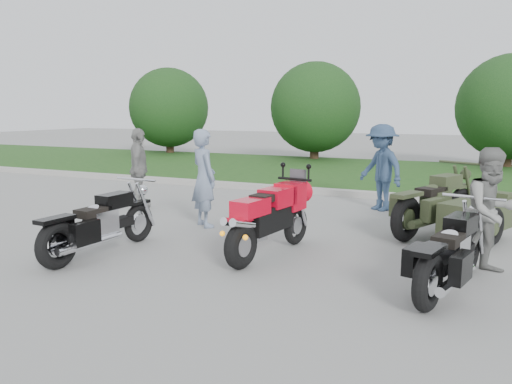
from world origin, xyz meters
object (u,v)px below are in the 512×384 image
at_px(cruiser_left, 97,226).
at_px(person_grey, 491,212).
at_px(sportbike_red, 269,216).
at_px(cruiser_sidecar, 457,211).
at_px(cruiser_right, 450,256).
at_px(person_denim, 381,168).
at_px(person_back, 139,169).
at_px(person_stripe, 204,178).

height_order(cruiser_left, person_grey, person_grey).
distance_m(sportbike_red, cruiser_sidecar, 3.27).
relative_size(cruiser_right, person_grey, 1.34).
distance_m(sportbike_red, cruiser_left, 2.48).
distance_m(person_denim, person_back, 5.10).
xyz_separation_m(cruiser_right, person_stripe, (-4.27, 1.75, 0.45)).
bearing_deg(cruiser_right, sportbike_red, -177.60).
bearing_deg(person_denim, cruiser_right, -32.30).
bearing_deg(person_back, person_denim, -99.62).
bearing_deg(person_grey, sportbike_red, 150.57).
distance_m(sportbike_red, person_denim, 4.17).
height_order(cruiser_sidecar, person_grey, person_grey).
bearing_deg(sportbike_red, person_denim, 87.98).
relative_size(cruiser_right, cruiser_sidecar, 0.92).
xyz_separation_m(cruiser_left, cruiser_sidecar, (4.66, 3.21, 0.02)).
bearing_deg(person_stripe, person_denim, -98.96).
distance_m(person_grey, person_denim, 4.15).
bearing_deg(person_grey, cruiser_left, 157.15).
xyz_separation_m(person_grey, person_denim, (-2.06, 3.60, 0.09)).
bearing_deg(cruiser_right, cruiser_left, -160.29).
relative_size(person_grey, person_back, 0.95).
distance_m(person_stripe, person_grey, 4.75).
distance_m(cruiser_left, person_back, 3.57).
bearing_deg(cruiser_right, person_stripe, 171.08).
relative_size(sportbike_red, cruiser_left, 0.94).
distance_m(cruiser_sidecar, person_back, 6.33).
relative_size(cruiser_right, person_stripe, 1.24).
relative_size(cruiser_left, cruiser_sidecar, 0.94).
height_order(cruiser_right, person_denim, person_denim).
relative_size(sportbike_red, person_grey, 1.29).
bearing_deg(person_grey, person_back, 127.33).
xyz_separation_m(sportbike_red, person_stripe, (-1.82, 1.27, 0.29)).
bearing_deg(cruiser_sidecar, cruiser_right, -64.88).
bearing_deg(person_grey, person_stripe, 131.40).
xyz_separation_m(person_grey, person_back, (-6.78, 1.65, 0.04)).
bearing_deg(cruiser_right, person_back, 171.09).
distance_m(cruiser_right, person_grey, 1.11).
xyz_separation_m(sportbike_red, cruiser_sidecar, (2.40, 2.21, -0.13)).
height_order(sportbike_red, person_stripe, person_stripe).
distance_m(sportbike_red, person_grey, 2.91).
relative_size(person_stripe, person_grey, 1.08).
bearing_deg(sportbike_red, person_stripe, 154.02).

